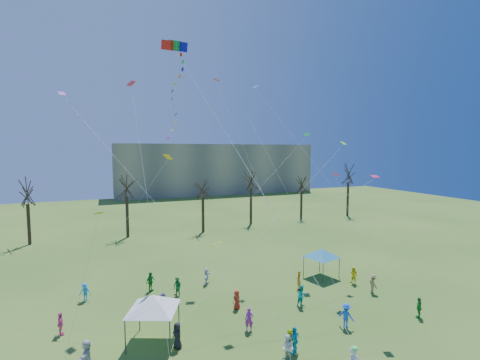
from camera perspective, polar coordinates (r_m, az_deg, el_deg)
name	(u,v)px	position (r m, az deg, el deg)	size (l,w,h in m)	color
distant_building	(216,169)	(104.16, -4.13, 1.94)	(60.00, 14.00, 15.00)	gray
bare_tree_row	(189,188)	(55.24, -8.65, -1.33)	(71.98, 8.79, 10.61)	black
big_box_kite	(179,98)	(26.95, -10.34, 13.67)	(4.61, 7.59, 23.98)	red
canopy_tent_white	(153,302)	(24.86, -14.61, -19.54)	(4.09, 4.09, 3.33)	#3F3F44
canopy_tent_blue	(322,253)	(36.43, 13.75, -12.01)	(3.81, 3.81, 2.96)	#3F3F44
festival_crowd	(234,308)	(27.82, -1.09, -21.05)	(26.63, 14.93, 1.86)	#C1183D
small_kites_aloft	(231,147)	(29.87, -1.57, 5.59)	(27.96, 18.54, 28.73)	#EFAE0C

